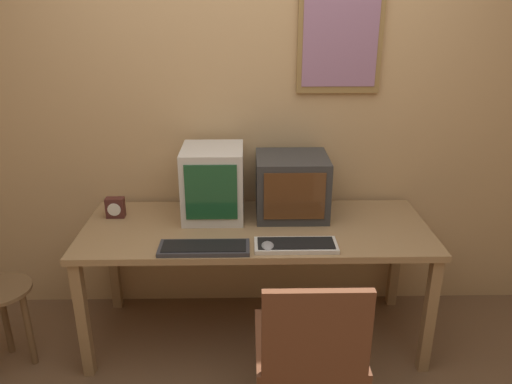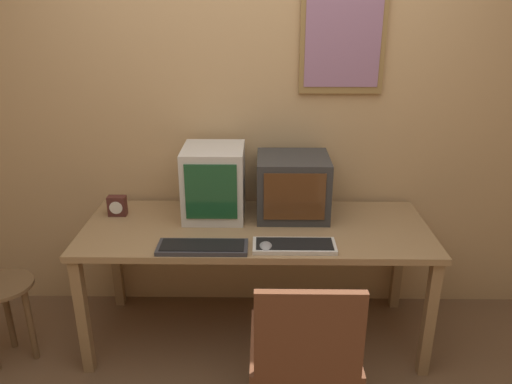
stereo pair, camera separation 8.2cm
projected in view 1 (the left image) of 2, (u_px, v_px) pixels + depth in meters
wall_back at (255, 108)px, 2.96m from camera, size 8.00×0.08×2.60m
desk at (256, 238)px, 2.80m from camera, size 1.92×0.74×0.73m
monitor_left at (213, 183)px, 2.84m from camera, size 0.34×0.36×0.41m
monitor_right at (292, 186)px, 2.88m from camera, size 0.41×0.37×0.35m
keyboard_main at (204, 248)px, 2.51m from camera, size 0.46×0.16×0.03m
keyboard_side at (296, 245)px, 2.54m from camera, size 0.42×0.16×0.03m
mouse_near_keyboard at (268, 247)px, 2.51m from camera, size 0.07×0.10×0.04m
desk_clock at (115, 208)px, 2.87m from camera, size 0.10×0.06×0.12m
office_chair at (309, 367)px, 2.21m from camera, size 0.49×0.49×0.89m
side_stool at (3, 308)px, 2.67m from camera, size 0.33×0.33×0.49m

